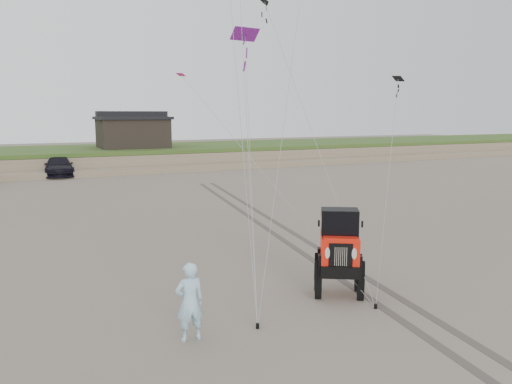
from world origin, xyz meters
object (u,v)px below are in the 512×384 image
(cabin, at_px, (133,131))
(man, at_px, (190,302))
(truck_c, at_px, (59,166))
(jeep, at_px, (339,262))

(cabin, height_order, man, cabin)
(truck_c, bearing_deg, cabin, 38.81)
(truck_c, xyz_separation_m, jeep, (4.81, -31.16, 0.19))
(jeep, xyz_separation_m, man, (-4.44, -0.85, -0.07))
(man, bearing_deg, truck_c, -88.26)
(truck_c, relative_size, man, 2.98)
(truck_c, relative_size, jeep, 1.03)
(truck_c, bearing_deg, jeep, -78.94)
(cabin, relative_size, jeep, 1.27)
(cabin, relative_size, man, 3.69)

